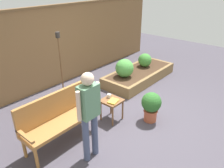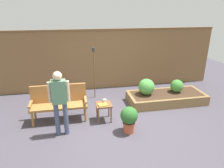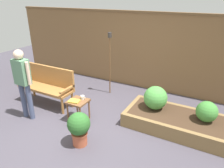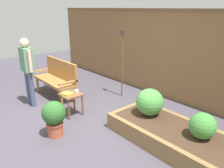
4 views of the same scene
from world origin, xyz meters
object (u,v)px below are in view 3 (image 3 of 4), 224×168
book_on_table (74,101)px  garden_bench (48,83)px  shrub_far_corner (207,112)px  person_by_bench (23,79)px  shrub_near_bench (155,98)px  cup_on_table (83,97)px  tiki_torch (110,53)px  side_table (78,104)px  potted_boxwood (79,127)px

book_on_table → garden_bench: bearing=148.9°
shrub_far_corner → person_by_bench: 3.76m
shrub_near_bench → shrub_far_corner: bearing=0.0°
cup_on_table → shrub_far_corner: 2.51m
book_on_table → tiki_torch: tiki_torch is taller
shrub_far_corner → garden_bench: bearing=-172.5°
tiki_torch → shrub_near_bench: bearing=-26.4°
garden_bench → shrub_far_corner: garden_bench is taller
shrub_near_bench → garden_bench: bearing=-169.7°
garden_bench → person_by_bench: size_ratio=0.92×
book_on_table → shrub_far_corner: (2.51, 0.86, 0.01)m
side_table → shrub_far_corner: size_ratio=1.18×
person_by_bench → side_table: bearing=22.7°
garden_bench → book_on_table: (1.11, -0.38, -0.05)m
shrub_far_corner → tiki_torch: tiki_torch is taller
garden_bench → shrub_far_corner: (3.62, 0.47, -0.04)m
book_on_table → person_by_bench: 1.17m
book_on_table → shrub_near_bench: bearing=18.0°
side_table → shrub_far_corner: 2.59m
side_table → book_on_table: (-0.04, -0.07, 0.10)m
garden_bench → person_by_bench: (0.09, -0.75, 0.39)m
shrub_far_corner → tiki_torch: 2.73m
side_table → shrub_near_bench: 1.66m
potted_boxwood → book_on_table: bearing=133.4°
garden_bench → potted_boxwood: size_ratio=2.19×
tiki_torch → person_by_bench: 2.23m
garden_bench → shrub_far_corner: size_ratio=3.55×
garden_bench → tiki_torch: bearing=48.7°
cup_on_table → shrub_far_corner: shrub_far_corner is taller
garden_bench → side_table: garden_bench is taller
tiki_torch → book_on_table: bearing=-88.9°
shrub_near_bench → tiki_torch: 1.80m
side_table → shrub_far_corner: bearing=17.6°
potted_boxwood → person_by_bench: size_ratio=0.42×
side_table → person_by_bench: (-1.06, -0.44, 0.54)m
shrub_far_corner → potted_boxwood: bearing=-143.9°
potted_boxwood → shrub_far_corner: 2.44m
tiki_torch → potted_boxwood: bearing=-75.3°
book_on_table → shrub_near_bench: (1.49, 0.86, 0.05)m
side_table → person_by_bench: size_ratio=0.31×
side_table → potted_boxwood: bearing=-52.1°
side_table → tiki_torch: size_ratio=0.29×
book_on_table → potted_boxwood: (0.54, -0.58, -0.11)m
shrub_near_bench → tiki_torch: (-1.52, 0.75, 0.61)m
cup_on_table → shrub_far_corner: bearing=15.5°
cup_on_table → garden_bench: bearing=170.6°
side_table → book_on_table: bearing=-117.1°
side_table → book_on_table: 0.13m
potted_boxwood → shrub_near_bench: bearing=56.6°
side_table → shrub_near_bench: size_ratio=0.96×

